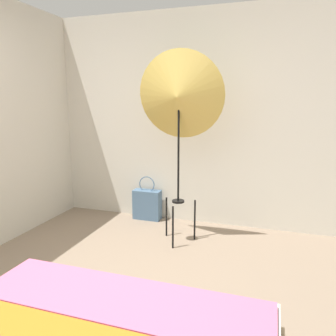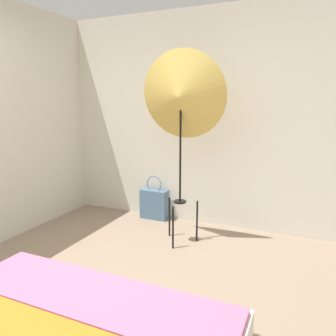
# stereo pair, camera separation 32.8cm
# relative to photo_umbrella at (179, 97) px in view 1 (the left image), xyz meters

# --- Properties ---
(wall_back) EXTENTS (8.00, 0.05, 2.60)m
(wall_back) POSITION_rel_photo_umbrella_xyz_m (-0.15, 0.69, -0.27)
(wall_back) COLOR beige
(wall_back) RESTS_ON ground_plane
(photo_umbrella) EXTENTS (0.92, 0.36, 2.05)m
(photo_umbrella) POSITION_rel_photo_umbrella_xyz_m (0.00, 0.00, 0.00)
(photo_umbrella) COLOR black
(photo_umbrella) RESTS_ON ground_plane
(tote_bag) EXTENTS (0.36, 0.15, 0.58)m
(tote_bag) POSITION_rel_photo_umbrella_xyz_m (-0.58, 0.55, -1.37)
(tote_bag) COLOR slate
(tote_bag) RESTS_ON ground_plane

